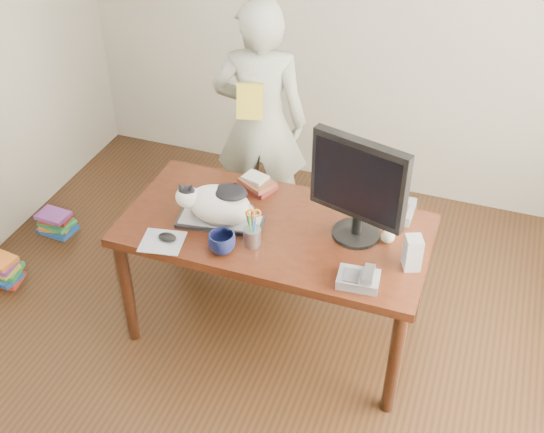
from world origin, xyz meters
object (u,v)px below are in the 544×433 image
(coffee_mug, at_px, (222,243))
(book_pile_a, at_px, (1,270))
(desk, at_px, (280,239))
(baseball, at_px, (388,236))
(cat, at_px, (216,203))
(speaker, at_px, (413,253))
(phone, at_px, (359,279))
(keyboard, at_px, (220,221))
(calculator, at_px, (399,210))
(pen_cup, at_px, (252,235))
(monitor, at_px, (358,185))
(person, at_px, (260,123))
(book_stack, at_px, (257,184))
(mouse, at_px, (167,237))
(book_pile_b, at_px, (56,223))

(coffee_mug, xyz_separation_m, book_pile_a, (-1.57, 0.08, -0.72))
(desk, relative_size, baseball, 22.29)
(cat, height_order, speaker, cat)
(phone, distance_m, book_pile_a, 2.37)
(keyboard, bearing_deg, calculator, 16.27)
(book_pile_a, bearing_deg, cat, 4.77)
(speaker, distance_m, calculator, 0.42)
(pen_cup, bearing_deg, monitor, 26.07)
(cat, height_order, book_pile_a, cat)
(phone, height_order, person, person)
(book_stack, bearing_deg, monitor, 2.16)
(monitor, relative_size, person, 0.35)
(desk, xyz_separation_m, monitor, (0.41, -0.03, 0.47))
(monitor, xyz_separation_m, person, (-0.82, 0.84, -0.26))
(mouse, relative_size, baseball, 1.47)
(cat, bearing_deg, person, 88.82)
(monitor, xyz_separation_m, calculator, (0.18, 0.27, -0.29))
(pen_cup, xyz_separation_m, book_stack, (-0.16, 0.47, -0.03))
(cat, distance_m, phone, 0.84)
(monitor, distance_m, speaker, 0.41)
(keyboard, distance_m, calculator, 0.95)
(monitor, relative_size, coffee_mug, 4.16)
(monitor, bearing_deg, book_pile_b, -172.06)
(desk, height_order, cat, cat)
(phone, bearing_deg, calculator, 78.22)
(coffee_mug, bearing_deg, book_pile_a, 177.15)
(cat, height_order, mouse, cat)
(monitor, relative_size, book_pile_a, 2.11)
(keyboard, distance_m, cat, 0.12)
(coffee_mug, bearing_deg, person, 101.26)
(desk, height_order, pen_cup, pen_cup)
(pen_cup, xyz_separation_m, mouse, (-0.42, -0.12, -0.04))
(baseball, distance_m, book_stack, 0.82)
(cat, relative_size, monitor, 0.78)
(keyboard, relative_size, phone, 2.29)
(monitor, xyz_separation_m, book_stack, (-0.62, 0.24, -0.29))
(book_pile_b, bearing_deg, cat, -16.70)
(coffee_mug, relative_size, phone, 0.66)
(monitor, bearing_deg, person, 150.44)
(book_stack, relative_size, calculator, 1.18)
(desk, relative_size, book_pile_b, 6.20)
(person, xyz_separation_m, book_pile_a, (-1.34, -1.08, -0.73))
(pen_cup, xyz_separation_m, book_pile_a, (-1.69, -0.02, -0.72))
(cat, bearing_deg, phone, -22.19)
(book_stack, bearing_deg, desk, -21.43)
(cat, height_order, book_stack, cat)
(keyboard, height_order, coffee_mug, coffee_mug)
(pen_cup, distance_m, person, 1.12)
(cat, height_order, monitor, monitor)
(book_pile_a, bearing_deg, coffee_mug, -2.85)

